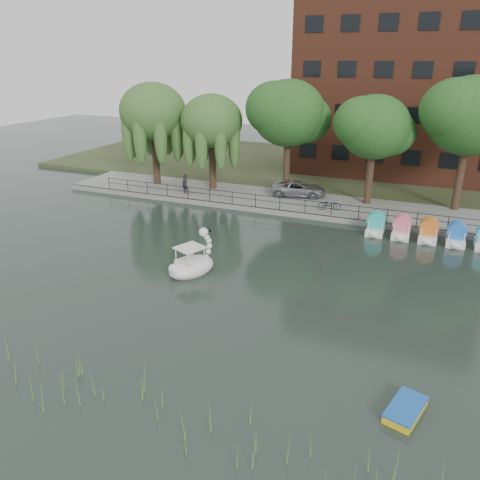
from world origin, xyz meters
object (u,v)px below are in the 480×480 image
Objects in this scene: bicycle at (330,204)px; swan_boat at (192,263)px; pedestrian at (185,182)px; minivan at (299,188)px; yellow_rowboat at (406,409)px.

swan_boat reaches higher than bicycle.
minivan is at bearing 33.75° from pedestrian.
swan_boat reaches higher than pedestrian.
swan_boat is at bearing 145.57° from bicycle.
swan_boat is (-4.96, -13.14, -0.36)m from bicycle.
swan_boat reaches higher than yellow_rowboat.
minivan is at bearing 34.78° from bicycle.
pedestrian is 15.03m from swan_boat.
minivan is 16.12m from swan_boat.
swan_boat is at bearing -44.41° from pedestrian.
bicycle is 21.63m from yellow_rowboat.
minivan is at bearing 129.98° from yellow_rowboat.
minivan is 2.63× the size of pedestrian.
swan_boat is 14.12m from yellow_rowboat.
minivan is 25.52m from yellow_rowboat.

